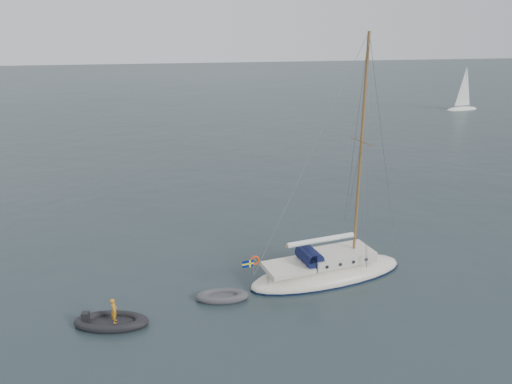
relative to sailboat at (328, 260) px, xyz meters
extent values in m
plane|color=black|center=(-2.07, 0.22, -1.03)|extent=(300.00, 300.00, 0.00)
ellipsoid|color=white|center=(0.00, 0.00, -0.88)|extent=(9.06, 2.82, 1.51)
cube|color=silver|center=(0.70, 0.00, 0.16)|extent=(3.62, 1.91, 0.55)
cube|color=white|center=(-2.42, 0.00, 0.00)|extent=(2.42, 1.91, 0.25)
cylinder|color=#0F1438|center=(-1.16, 0.00, 0.44)|extent=(0.97, 1.66, 0.97)
cube|color=#0F1438|center=(-1.36, 0.00, 0.64)|extent=(0.45, 1.66, 0.40)
cylinder|color=brown|center=(1.61, 0.00, 5.92)|extent=(0.15, 0.15, 12.08)
cylinder|color=brown|center=(1.61, 0.00, 6.52)|extent=(0.05, 2.21, 0.05)
cylinder|color=brown|center=(-0.51, 0.00, 1.24)|extent=(4.23, 0.10, 0.10)
cylinder|color=white|center=(-0.51, 0.00, 1.29)|extent=(3.93, 0.28, 0.28)
cylinder|color=gray|center=(-4.03, 0.00, 0.43)|extent=(0.04, 2.21, 0.04)
torus|color=red|center=(-4.08, 0.60, 0.43)|extent=(0.54, 0.10, 0.54)
cylinder|color=brown|center=(-4.38, 0.00, 0.33)|extent=(0.03, 0.03, 0.91)
cube|color=#00175C|center=(-4.68, 0.00, 0.63)|extent=(0.60, 0.02, 0.38)
cube|color=yellow|center=(-4.68, 0.00, 0.63)|extent=(0.62, 0.03, 0.09)
cube|color=yellow|center=(-4.57, 0.00, 0.63)|extent=(0.09, 0.03, 0.40)
cylinder|color=black|center=(-0.61, 0.97, 0.16)|extent=(0.18, 0.06, 0.18)
cylinder|color=black|center=(-0.61, -0.97, 0.16)|extent=(0.18, 0.06, 0.18)
cylinder|color=black|center=(0.20, 0.97, 0.16)|extent=(0.18, 0.06, 0.18)
cylinder|color=black|center=(0.20, -0.97, 0.16)|extent=(0.18, 0.06, 0.18)
cylinder|color=black|center=(1.00, 0.97, 0.16)|extent=(0.18, 0.06, 0.18)
cylinder|color=black|center=(1.00, -0.97, 0.16)|extent=(0.18, 0.06, 0.18)
cylinder|color=black|center=(1.81, 0.97, 0.16)|extent=(0.18, 0.06, 0.18)
cylinder|color=black|center=(1.81, -0.97, 0.16)|extent=(0.18, 0.06, 0.18)
cube|color=#444549|center=(-6.03, -1.27, -0.91)|extent=(1.65, 0.68, 0.10)
cube|color=black|center=(-11.38, -2.59, -0.90)|extent=(2.16, 0.90, 0.11)
cube|color=black|center=(-12.55, -2.59, -0.62)|extent=(0.32, 0.32, 0.54)
imported|color=orange|center=(-11.20, -2.59, -0.25)|extent=(0.37, 0.49, 1.23)
ellipsoid|color=white|center=(38.51, 48.46, -0.98)|extent=(5.70, 1.90, 0.95)
cylinder|color=gray|center=(38.51, 48.46, 2.77)|extent=(0.10, 0.10, 6.65)
cone|color=white|center=(38.46, 48.46, 2.77)|extent=(3.04, 3.04, 6.18)
camera|label=1|loc=(-8.45, -23.47, 12.42)|focal=35.00mm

